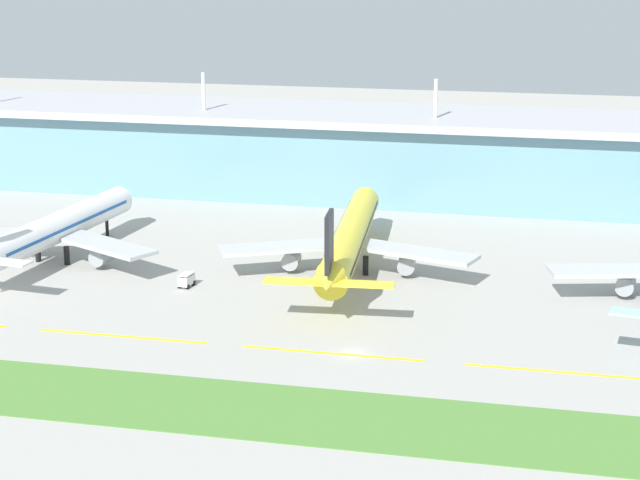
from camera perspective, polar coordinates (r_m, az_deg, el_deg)
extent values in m
plane|color=#A8A59E|center=(166.90, 1.73, -5.92)|extent=(600.00, 600.00, 0.00)
cube|color=#6693A8|center=(263.69, 6.07, 4.10)|extent=(280.00, 28.00, 18.80)
cube|color=#B2B2B7|center=(261.88, 6.14, 6.31)|extent=(288.00, 34.00, 1.80)
cylinder|color=silver|center=(267.81, -6.07, 7.68)|extent=(0.90, 0.90, 9.00)
cylinder|color=silver|center=(255.58, 6.02, 7.32)|extent=(0.90, 0.90, 9.00)
cylinder|color=white|center=(219.27, -13.39, 0.67)|extent=(10.93, 48.93, 5.80)
cone|color=white|center=(241.22, -10.11, 2.18)|extent=(5.90, 4.56, 5.51)
cube|color=white|center=(194.59, -16.17, -1.08)|extent=(10.28, 4.25, 0.36)
cylinder|color=gray|center=(223.75, -16.07, -0.31)|extent=(3.66, 4.81, 3.20)
cube|color=#B7BABF|center=(209.89, -11.21, -0.22)|extent=(24.37, 17.30, 0.70)
cylinder|color=gray|center=(212.43, -11.27, -0.82)|extent=(3.66, 4.81, 3.20)
cylinder|color=black|center=(235.51, -10.99, 0.64)|extent=(0.70, 0.70, 3.60)
cylinder|color=black|center=(219.74, -14.43, -0.64)|extent=(1.10, 1.10, 3.60)
cylinder|color=black|center=(216.38, -13.01, -0.79)|extent=(1.10, 1.10, 3.60)
cube|color=#19519E|center=(219.17, -13.39, 0.77)|extent=(10.46, 44.10, 0.60)
cylinder|color=yellow|center=(206.42, 1.59, 0.18)|extent=(10.85, 59.61, 5.80)
cone|color=yellow|center=(236.97, 2.42, 2.17)|extent=(5.83, 4.46, 5.51)
cone|color=yellow|center=(174.95, 0.43, -2.22)|extent=(5.48, 7.02, 5.72)
cube|color=black|center=(174.06, 0.48, -0.10)|extent=(1.24, 6.44, 9.50)
cube|color=yellow|center=(176.23, -1.32, -2.16)|extent=(10.24, 4.04, 0.36)
cube|color=yellow|center=(174.90, 2.24, -2.30)|extent=(10.24, 4.04, 0.36)
cube|color=#B7BABF|center=(204.13, -1.90, -0.37)|extent=(24.48, 16.92, 0.70)
cylinder|color=gray|center=(206.08, -1.50, -1.03)|extent=(3.57, 4.76, 3.20)
cube|color=#B7BABF|center=(201.63, 4.84, -0.62)|extent=(24.94, 13.56, 0.70)
cylinder|color=gray|center=(203.85, 4.51, -1.25)|extent=(3.57, 4.76, 3.20)
cylinder|color=black|center=(229.02, 2.18, 0.49)|extent=(0.70, 0.70, 3.60)
cylinder|color=black|center=(205.20, 0.60, -1.27)|extent=(1.10, 1.10, 3.60)
cylinder|color=black|center=(204.54, 2.38, -1.34)|extent=(1.10, 1.10, 3.60)
cube|color=black|center=(206.31, 1.59, 0.29)|extent=(10.38, 53.70, 0.60)
cube|color=#B7BABF|center=(196.62, 15.24, -1.54)|extent=(24.94, 12.49, 0.70)
cylinder|color=gray|center=(198.71, 15.57, -2.23)|extent=(3.78, 4.89, 3.20)
cube|color=yellow|center=(176.56, -10.23, -4.94)|extent=(28.00, 0.70, 0.04)
cube|color=yellow|center=(166.83, 0.66, -5.91)|extent=(28.00, 0.70, 0.04)
cube|color=yellow|center=(163.72, 12.47, -6.72)|extent=(28.00, 0.70, 0.04)
cube|color=#518438|center=(145.93, -0.03, -9.13)|extent=(300.00, 18.00, 0.10)
cube|color=silver|center=(199.05, -6.94, -2.08)|extent=(2.17, 3.77, 1.60)
cube|color=silver|center=(198.71, -6.95, -1.76)|extent=(2.14, 3.41, 0.16)
cylinder|color=black|center=(200.71, -6.99, -2.17)|extent=(0.44, 0.93, 0.90)
cylinder|color=black|center=(200.04, -6.57, -2.22)|extent=(0.44, 0.93, 0.90)
cylinder|color=black|center=(198.56, -7.30, -2.38)|extent=(0.44, 0.93, 0.90)
cylinder|color=black|center=(197.87, -6.88, -2.43)|extent=(0.44, 0.93, 0.90)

